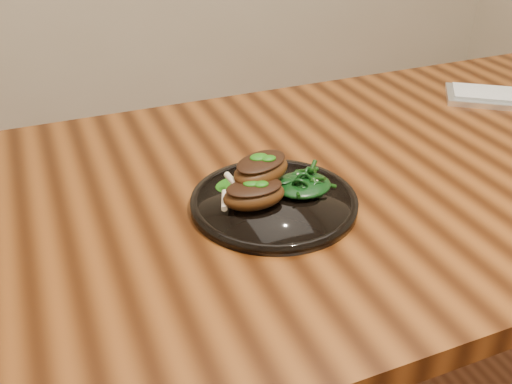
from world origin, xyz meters
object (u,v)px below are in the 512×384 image
lamb_chop_front (254,194)px  greens_heap (303,182)px  desk (386,200)px  plate (274,202)px

lamb_chop_front → greens_heap: bearing=8.8°
desk → lamb_chop_front: 0.32m
desk → plate: plate is taller
desk → lamb_chop_front: (-0.29, -0.07, 0.12)m
lamb_chop_front → desk: bearing=12.8°
desk → plate: size_ratio=6.21×
desk → greens_heap: size_ratio=17.49×
desk → greens_heap: greens_heap is taller
greens_heap → plate: bearing=-174.8°
plate → greens_heap: size_ratio=2.81×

